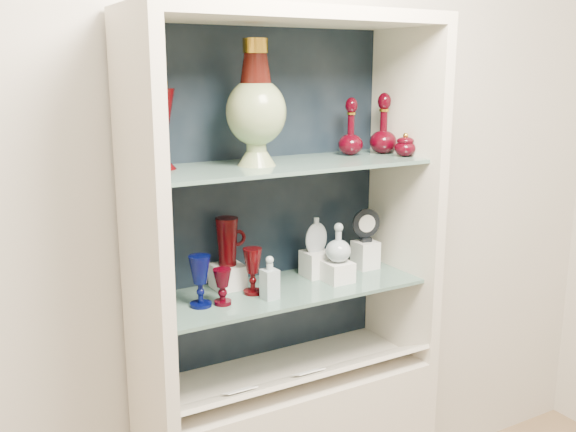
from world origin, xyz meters
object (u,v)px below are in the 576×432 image
lidded_bowl (405,144)px  cobalt_goblet (200,281)px  ruby_decanter_a (351,123)px  ruby_decanter_b (384,122)px  clear_square_bottle (270,277)px  clear_round_decanter (338,244)px  ruby_pitcher (227,242)px  flat_flask (316,234)px  pedestal_lamp_left (151,132)px  cameo_medallion (366,225)px  enamel_urn (256,103)px  ruby_goblet_tall (253,271)px  pedestal_lamp_right (159,126)px  ruby_goblet_small (222,287)px

lidded_bowl → cobalt_goblet: size_ratio=0.51×
ruby_decanter_a → ruby_decanter_b: bearing=-8.0°
clear_square_bottle → clear_round_decanter: clear_round_decanter is taller
ruby_pitcher → flat_flask: (0.32, -0.04, -0.01)m
clear_round_decanter → flat_flask: bearing=109.5°
pedestal_lamp_left → cameo_medallion: bearing=3.7°
enamel_urn → lidded_bowl: (0.54, -0.07, -0.15)m
ruby_goblet_tall → clear_square_bottle: bearing=-69.5°
enamel_urn → clear_square_bottle: size_ratio=2.73×
ruby_decanter_b → ruby_pitcher: ruby_decanter_b is taller
enamel_urn → ruby_goblet_tall: enamel_urn is taller
pedestal_lamp_right → ruby_goblet_small: pedestal_lamp_right is taller
ruby_goblet_tall → cameo_medallion: 0.49m
clear_round_decanter → ruby_goblet_tall: bearing=173.0°
ruby_pitcher → ruby_decanter_b: bearing=-1.4°
ruby_pitcher → clear_square_bottle: 0.20m
ruby_goblet_small → ruby_pitcher: (0.08, 0.13, 0.10)m
enamel_urn → flat_flask: 0.53m
pedestal_lamp_left → clear_round_decanter: pedestal_lamp_left is taller
clear_square_bottle → clear_round_decanter: size_ratio=1.08×
cameo_medallion → enamel_urn: bearing=-163.9°
pedestal_lamp_right → cameo_medallion: (0.75, -0.03, -0.39)m
ruby_decanter_a → cobalt_goblet: ruby_decanter_a is taller
cobalt_goblet → ruby_pitcher: ruby_pitcher is taller
ruby_decanter_a → lidded_bowl: (0.14, -0.12, -0.07)m
ruby_decanter_b → ruby_goblet_small: bearing=-173.5°
enamel_urn → ruby_decanter_a: enamel_urn is taller
pedestal_lamp_left → flat_flask: (0.60, 0.06, -0.39)m
ruby_decanter_b → clear_square_bottle: size_ratio=1.60×
pedestal_lamp_left → enamel_urn: (0.34, 0.01, 0.07)m
enamel_urn → pedestal_lamp_left: bearing=-178.5°
lidded_bowl → ruby_pitcher: lidded_bowl is taller
ruby_pitcher → cameo_medallion: ruby_pitcher is taller
ruby_decanter_a → ruby_decanter_b: ruby_decanter_b is taller
ruby_goblet_small → clear_round_decanter: size_ratio=0.87×
ruby_decanter_b → ruby_goblet_small: (-0.67, -0.08, -0.48)m
ruby_goblet_tall → clear_round_decanter: (0.31, -0.04, 0.06)m
clear_square_bottle → flat_flask: (0.25, 0.12, 0.08)m
pedestal_lamp_left → enamel_urn: 0.35m
ruby_goblet_tall → clear_square_bottle: size_ratio=1.08×
enamel_urn → ruby_pitcher: size_ratio=2.41×
ruby_decanter_a → ruby_decanter_b: (0.13, -0.02, 0.00)m
pedestal_lamp_left → ruby_goblet_tall: size_ratio=1.58×
lidded_bowl → ruby_goblet_small: 0.79m
lidded_bowl → cobalt_goblet: lidded_bowl is taller
clear_square_bottle → clear_round_decanter: 0.29m
ruby_decanter_b → clear_square_bottle: (-0.52, -0.10, -0.46)m
pedestal_lamp_left → lidded_bowl: (0.88, -0.06, -0.08)m
ruby_goblet_tall → clear_square_bottle: (0.03, -0.07, -0.01)m
ruby_pitcher → ruby_decanter_a: bearing=-0.7°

